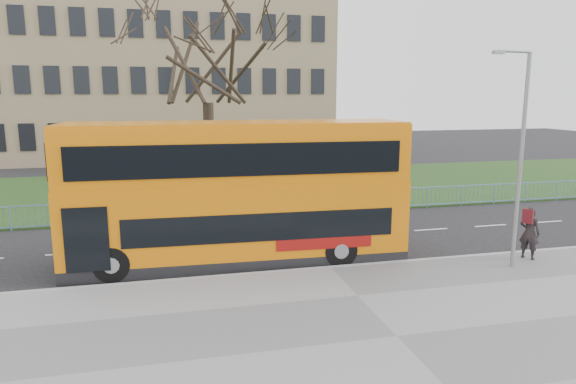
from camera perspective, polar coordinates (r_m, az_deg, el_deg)
The scene contains 10 objects.
ground at distance 19.09m, azimuth 3.24°, elevation -7.17°, with size 120.00×120.00×0.00m, color black.
pavement at distance 13.22m, azimuth 11.98°, elevation -15.62°, with size 80.00×10.50×0.12m, color slate.
kerb at distance 17.67m, azimuth 4.69°, elevation -8.45°, with size 80.00×0.20×0.14m, color gray.
grass_verge at distance 32.64m, azimuth -3.97°, elevation 0.47°, with size 80.00×15.40×0.08m, color #1A3513.
guard_railing at distance 25.12m, azimuth -1.07°, elevation -1.45°, with size 40.00×0.12×1.10m, color #678BB8, non-canonical shape.
bare_tree at distance 27.48m, azimuth -8.94°, elevation 11.92°, with size 8.96×8.96×12.80m, color black, non-canonical shape.
civic_building at distance 52.39m, azimuth -13.47°, elevation 11.75°, with size 30.00×15.00×14.00m, color #8E7D5A.
yellow_bus at distance 17.98m, azimuth -5.62°, elevation 0.31°, with size 11.78×3.22×4.90m.
pedestrian at distance 20.12m, azimuth 25.25°, elevation -4.12°, with size 0.69×0.45×1.88m, color black.
street_lamp at distance 18.42m, azimuth 24.31°, elevation 4.05°, with size 1.51×0.32×7.13m.
Camera 1 is at (-5.26, -17.38, 5.89)m, focal length 32.00 mm.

